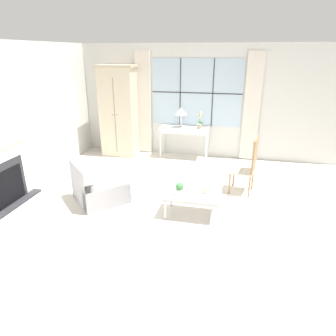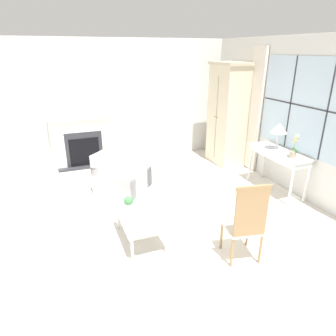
# 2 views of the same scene
# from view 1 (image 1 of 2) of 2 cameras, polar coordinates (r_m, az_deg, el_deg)

# --- Properties ---
(ground_plane) EXTENTS (14.00, 14.00, 0.00)m
(ground_plane) POSITION_cam_1_polar(r_m,az_deg,el_deg) (5.40, 0.46, -7.51)
(ground_plane) COLOR silver
(wall_back_windowed) EXTENTS (7.20, 0.14, 2.80)m
(wall_back_windowed) POSITION_cam_1_polar(r_m,az_deg,el_deg) (7.81, 5.39, 12.37)
(wall_back_windowed) COLOR silver
(wall_back_windowed) RESTS_ON ground_plane
(wall_left) EXTENTS (0.06, 7.20, 2.80)m
(wall_left) POSITION_cam_1_polar(r_m,az_deg,el_deg) (6.71, -24.76, 9.05)
(wall_left) COLOR silver
(wall_left) RESTS_ON ground_plane
(fireplace) EXTENTS (0.34, 1.46, 2.04)m
(fireplace) POSITION_cam_1_polar(r_m,az_deg,el_deg) (5.98, -29.16, -0.22)
(fireplace) COLOR #2D2D33
(fireplace) RESTS_ON ground_plane
(armoire) EXTENTS (0.96, 0.66, 2.30)m
(armoire) POSITION_cam_1_polar(r_m,az_deg,el_deg) (7.99, -9.30, 10.62)
(armoire) COLOR beige
(armoire) RESTS_ON ground_plane
(console_table) EXTENTS (1.25, 0.43, 0.80)m
(console_table) POSITION_cam_1_polar(r_m,az_deg,el_deg) (7.69, 3.14, 7.02)
(console_table) COLOR silver
(console_table) RESTS_ON ground_plane
(table_lamp) EXTENTS (0.30, 0.30, 0.50)m
(table_lamp) POSITION_cam_1_polar(r_m,az_deg,el_deg) (7.62, 2.49, 10.64)
(table_lamp) COLOR silver
(table_lamp) RESTS_ON console_table
(potted_orchid) EXTENTS (0.16, 0.13, 0.43)m
(potted_orchid) POSITION_cam_1_polar(r_m,az_deg,el_deg) (7.55, 6.03, 8.62)
(potted_orchid) COLOR tan
(potted_orchid) RESTS_ON console_table
(armchair_upholstered) EXTENTS (1.18, 1.18, 0.77)m
(armchair_upholstered) POSITION_cam_1_polar(r_m,az_deg,el_deg) (5.67, -12.99, -3.67)
(armchair_upholstered) COLOR #B2B2B7
(armchair_upholstered) RESTS_ON ground_plane
(side_chair_wooden) EXTENTS (0.52, 0.52, 1.11)m
(side_chair_wooden) POSITION_cam_1_polar(r_m,az_deg,el_deg) (5.92, 15.14, 0.78)
(side_chair_wooden) COLOR beige
(side_chair_wooden) RESTS_ON ground_plane
(coffee_table) EXTENTS (0.92, 0.56, 0.40)m
(coffee_table) POSITION_cam_1_polar(r_m,az_deg,el_deg) (5.04, 4.66, -5.30)
(coffee_table) COLOR silver
(coffee_table) RESTS_ON ground_plane
(potted_plant_small) EXTENTS (0.13, 0.13, 0.22)m
(potted_plant_small) POSITION_cam_1_polar(r_m,az_deg,el_deg) (4.90, 2.22, -3.98)
(potted_plant_small) COLOR white
(potted_plant_small) RESTS_ON coffee_table
(pillar_candle) EXTENTS (0.11, 0.11, 0.15)m
(pillar_candle) POSITION_cam_1_polar(r_m,az_deg,el_deg) (5.00, 7.14, -4.27)
(pillar_candle) COLOR silver
(pillar_candle) RESTS_ON coffee_table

